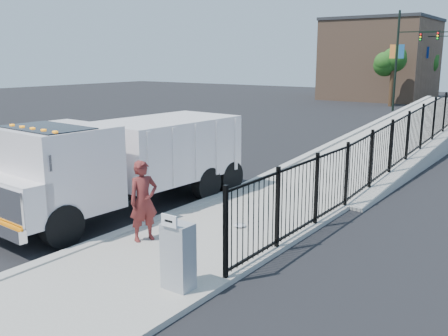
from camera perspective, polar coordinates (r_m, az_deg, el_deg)
The scene contains 15 objects.
ground at distance 13.50m, azimuth -7.28°, elevation -6.16°, with size 120.00×120.00×0.00m, color black.
sidewalk at distance 10.88m, azimuth -6.94°, elevation -10.50°, with size 3.55×12.00×0.12m, color #9E998E.
curb at distance 12.17m, azimuth -13.74°, elevation -8.13°, with size 0.30×12.00×0.16m, color #ADAAA3.
ramp at distance 26.54m, azimuth 20.56°, elevation 2.37°, with size 3.95×24.00×1.70m, color #9E998E.
iron_fence at distance 22.23m, azimuth 21.55°, elevation 2.83°, with size 0.10×28.00×1.80m, color black.
truck at distance 14.24m, azimuth -11.62°, elevation 0.98°, with size 3.00×7.99×2.69m.
worker at distance 11.66m, azimuth -9.18°, elevation -3.74°, with size 0.69×0.45×1.89m, color maroon.
utility_cabinet at distance 9.29m, azimuth -5.26°, elevation -9.99°, with size 0.55×0.40×1.25m, color gray.
arrow_sign at distance 8.88m, azimuth -6.28°, elevation -6.03°, with size 0.35×0.04×0.22m, color white.
debris at distance 12.67m, azimuth 1.82°, elevation -6.55°, with size 0.32×0.32×0.08m, color silver.
light_pole_0 at distance 43.50m, azimuth 19.51°, elevation 11.87°, with size 3.77×0.22×8.00m.
light_pole_2 at distance 53.31m, azimuth 22.05°, elevation 11.66°, with size 3.77×0.22×8.00m.
tree_0 at distance 47.72m, azimuth 18.77°, elevation 11.38°, with size 2.27×2.27×5.14m.
tree_2 at distance 58.10m, azimuth 22.10°, elevation 11.23°, with size 2.48×2.48×5.24m.
building at distance 56.22m, azimuth 17.44°, elevation 11.62°, with size 10.00×10.00×8.00m, color #8C664C.
Camera 1 is at (8.75, -9.34, 4.29)m, focal length 40.00 mm.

